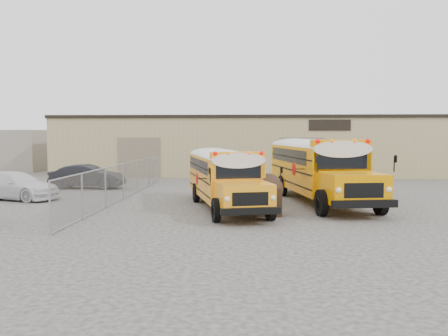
# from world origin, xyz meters

# --- Properties ---
(ground) EXTENTS (120.00, 120.00, 0.00)m
(ground) POSITION_xyz_m (0.00, 0.00, 0.00)
(ground) COLOR #2F2D2B
(ground) RESTS_ON ground
(warehouse) EXTENTS (30.20, 10.20, 4.67)m
(warehouse) POSITION_xyz_m (-0.00, 19.99, 2.37)
(warehouse) COLOR tan
(warehouse) RESTS_ON ground
(chainlink_fence) EXTENTS (0.07, 18.07, 1.81)m
(chainlink_fence) POSITION_xyz_m (-6.00, 3.00, 0.90)
(chainlink_fence) COLOR gray
(chainlink_fence) RESTS_ON ground
(distant_building_left) EXTENTS (8.00, 6.00, 3.60)m
(distant_building_left) POSITION_xyz_m (-22.00, 22.00, 1.80)
(distant_building_left) COLOR gray
(distant_building_left) RESTS_ON ground
(school_bus_left) EXTENTS (4.32, 9.20, 2.62)m
(school_bus_left) POSITION_xyz_m (-2.09, 5.86, 1.51)
(school_bus_left) COLOR orange
(school_bus_left) RESTS_ON ground
(school_bus_right) EXTENTS (4.43, 10.83, 3.09)m
(school_bus_right) POSITION_xyz_m (2.52, 9.18, 1.79)
(school_bus_right) COLOR orange
(school_bus_right) RESTS_ON ground
(tarp_bundle) EXTENTS (1.24, 1.24, 1.70)m
(tarp_bundle) POSITION_xyz_m (1.13, -1.51, 0.87)
(tarp_bundle) COLOR black
(tarp_bundle) RESTS_ON ground
(car_white) EXTENTS (5.14, 3.23, 1.39)m
(car_white) POSITION_xyz_m (-11.43, 2.60, 0.69)
(car_white) COLOR silver
(car_white) RESTS_ON ground
(car_dark) EXTENTS (4.37, 1.58, 1.43)m
(car_dark) POSITION_xyz_m (-9.45, 7.68, 0.72)
(car_dark) COLOR black
(car_dark) RESTS_ON ground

